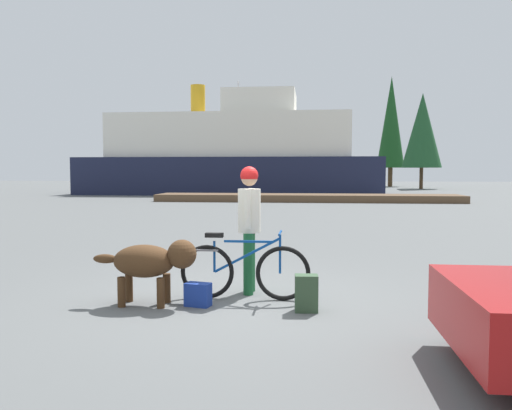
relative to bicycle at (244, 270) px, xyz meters
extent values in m
plane|color=#595B5B|center=(-0.09, -0.06, -0.39)|extent=(160.00, 160.00, 0.00)
torus|color=black|center=(0.53, 0.00, -0.03)|extent=(0.73, 0.06, 0.73)
torus|color=black|center=(-0.50, 0.00, -0.03)|extent=(0.73, 0.06, 0.73)
cube|color=navy|center=(0.06, 0.00, 0.39)|extent=(0.66, 0.03, 0.03)
cube|color=navy|center=(0.04, 0.00, 0.21)|extent=(0.88, 0.03, 0.49)
cylinder|color=navy|center=(-0.40, 0.00, 0.18)|extent=(0.03, 0.03, 0.42)
cylinder|color=navy|center=(0.49, 0.00, 0.23)|extent=(0.03, 0.03, 0.52)
cube|color=black|center=(-0.40, 0.00, 0.47)|extent=(0.24, 0.10, 0.06)
cylinder|color=navy|center=(0.49, 0.00, 0.51)|extent=(0.03, 0.44, 0.03)
cube|color=slate|center=(-0.52, 0.00, 0.27)|extent=(0.36, 0.14, 0.02)
cylinder|color=#19592D|center=(0.03, 0.49, 0.04)|extent=(0.14, 0.14, 0.86)
cylinder|color=#19592D|center=(0.03, 0.27, 0.04)|extent=(0.14, 0.14, 0.86)
cylinder|color=silver|center=(0.03, 0.38, 0.78)|extent=(0.32, 0.32, 0.61)
cylinder|color=silver|center=(0.03, 0.60, 0.81)|extent=(0.09, 0.09, 0.54)
cylinder|color=silver|center=(0.03, 0.16, 0.81)|extent=(0.09, 0.09, 0.54)
sphere|color=tan|center=(0.03, 0.38, 1.24)|extent=(0.23, 0.23, 0.23)
sphere|color=red|center=(0.03, 0.38, 1.27)|extent=(0.25, 0.25, 0.25)
ellipsoid|color=#472D19|center=(-1.24, -0.41, 0.18)|extent=(0.80, 0.50, 0.42)
sphere|color=#472D19|center=(-0.74, -0.41, 0.27)|extent=(0.37, 0.37, 0.37)
ellipsoid|color=#472D19|center=(-1.76, -0.41, 0.20)|extent=(0.32, 0.12, 0.12)
cylinder|color=#472D19|center=(-0.98, -0.27, -0.20)|extent=(0.10, 0.10, 0.38)
cylinder|color=#472D19|center=(-0.98, -0.54, -0.20)|extent=(0.10, 0.10, 0.38)
cylinder|color=#472D19|center=(-1.49, -0.27, -0.20)|extent=(0.10, 0.10, 0.38)
cylinder|color=#472D19|center=(-1.49, -0.54, -0.20)|extent=(0.10, 0.10, 0.38)
cube|color=#334C33|center=(0.84, -0.50, -0.17)|extent=(0.29, 0.22, 0.45)
cube|color=navy|center=(-0.54, -0.40, -0.25)|extent=(0.35, 0.25, 0.30)
cylinder|color=black|center=(2.80, -1.53, -0.07)|extent=(0.64, 0.22, 0.64)
cube|color=brown|center=(0.61, 22.56, -0.19)|extent=(17.08, 2.72, 0.40)
cube|color=#191E38|center=(-5.24, 32.53, 0.96)|extent=(22.03, 8.49, 2.70)
cube|color=silver|center=(-5.24, 32.53, 3.91)|extent=(17.62, 7.13, 3.20)
cube|color=silver|center=(-3.04, 32.53, 6.41)|extent=(5.29, 5.10, 1.80)
cylinder|color=#BF8C19|center=(-7.88, 32.53, 6.71)|extent=(1.10, 1.10, 2.40)
ellipsoid|color=navy|center=(-5.55, 38.08, 0.06)|extent=(7.83, 2.19, 0.90)
cylinder|color=#B2B2B7|center=(-5.55, 38.08, 4.81)|extent=(0.14, 0.14, 8.60)
cylinder|color=#B2B2B7|center=(-6.72, 38.08, 1.71)|extent=(3.52, 0.10, 0.10)
cylinder|color=#4C331E|center=(-6.86, 47.16, 0.97)|extent=(0.42, 0.42, 2.72)
cone|color=#143819|center=(-6.86, 47.16, 6.16)|extent=(4.16, 4.16, 7.68)
cylinder|color=#4C331E|center=(-2.96, 44.94, 0.67)|extent=(0.43, 0.43, 2.13)
cone|color=#143819|center=(-2.96, 44.94, 5.19)|extent=(4.34, 4.34, 6.92)
cylinder|color=#4C331E|center=(11.34, 44.18, 0.63)|extent=(0.34, 0.34, 2.05)
cone|color=#1E4C28|center=(11.34, 44.18, 5.21)|extent=(3.73, 3.73, 7.10)
cylinder|color=#4C331E|center=(9.50, 51.60, 0.66)|extent=(0.50, 0.50, 2.10)
cone|color=#19471E|center=(9.50, 51.60, 6.70)|extent=(3.01, 3.01, 9.99)
camera|label=1|loc=(0.90, -6.76, 1.33)|focal=36.12mm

